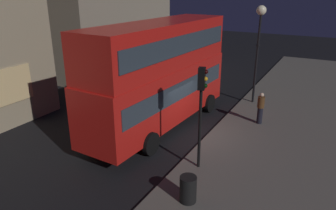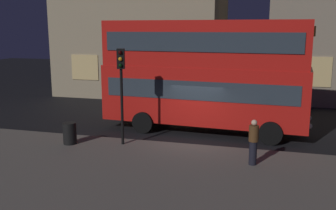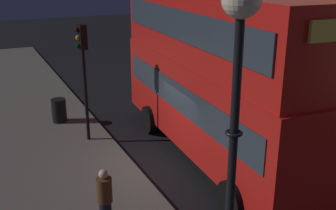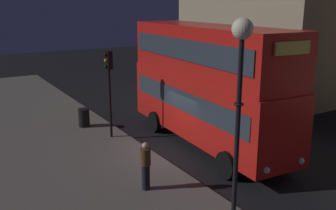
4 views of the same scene
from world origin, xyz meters
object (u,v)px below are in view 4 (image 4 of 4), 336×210
at_px(double_decker_bus, 207,80).
at_px(street_lamp, 240,70).
at_px(traffic_light_near_kerb, 109,76).
at_px(pedestrian, 146,165).
at_px(litter_bin, 84,118).

xyz_separation_m(double_decker_bus, street_lamp, (5.99, -3.45, 1.63)).
distance_m(double_decker_bus, traffic_light_near_kerb, 4.60).
height_order(traffic_light_near_kerb, pedestrian, traffic_light_near_kerb).
distance_m(pedestrian, litter_bin, 8.00).
relative_size(traffic_light_near_kerb, street_lamp, 0.70).
relative_size(street_lamp, litter_bin, 6.24).
distance_m(traffic_light_near_kerb, pedestrian, 6.17).
relative_size(street_lamp, pedestrian, 3.44).
height_order(double_decker_bus, street_lamp, street_lamp).
height_order(double_decker_bus, pedestrian, double_decker_bus).
bearing_deg(traffic_light_near_kerb, pedestrian, -25.31).
bearing_deg(street_lamp, double_decker_bus, 150.07).
distance_m(street_lamp, pedestrian, 5.08).
bearing_deg(traffic_light_near_kerb, litter_bin, 179.70).
bearing_deg(litter_bin, street_lamp, 3.25).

